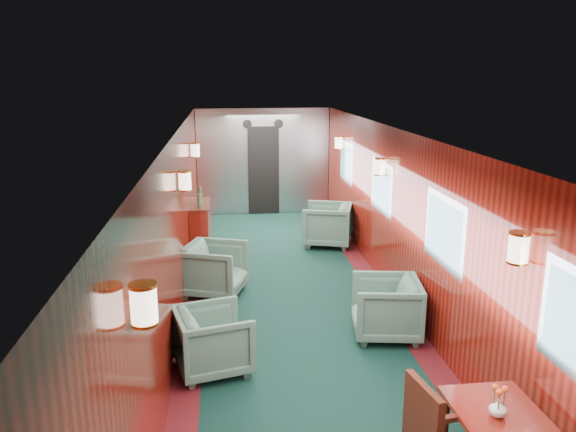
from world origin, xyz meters
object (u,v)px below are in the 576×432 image
object	(u,v)px
armchair_left_near	(213,340)
armchair_left_far	(215,269)
credenza	(200,229)
dining_table	(501,429)
armchair_right_far	(327,225)
armchair_right_near	(386,308)

from	to	relation	value
armchair_left_near	armchair_left_far	world-z (taller)	armchair_left_far
credenza	armchair_left_near	xyz separation A→B (m)	(0.28, -4.02, -0.14)
dining_table	armchair_right_far	bearing A→B (deg)	90.46
armchair_right_far	armchair_left_near	bearing A→B (deg)	-8.79
credenza	armchair_left_far	size ratio (longest dim) A/B	1.47
armchair_right_near	credenza	bearing A→B (deg)	-136.70
armchair_left_near	armchair_right_far	xyz separation A→B (m)	(2.06, 4.38, 0.04)
credenza	armchair_left_far	distance (m)	1.86
armchair_left_near	armchair_left_far	xyz separation A→B (m)	(-0.01, 2.19, 0.03)
dining_table	armchair_left_far	bearing A→B (deg)	116.12
armchair_left_far	armchair_left_near	bearing A→B (deg)	-160.87
dining_table	armchair_left_far	xyz separation A→B (m)	(-2.16, 4.33, -0.20)
dining_table	armchair_right_far	size ratio (longest dim) A/B	1.06
dining_table	armchair_left_far	world-z (taller)	armchair_left_far
armchair_left_near	armchair_right_near	bearing A→B (deg)	-88.35
armchair_left_far	armchair_right_near	bearing A→B (deg)	-108.53
armchair_left_near	armchair_right_near	world-z (taller)	armchair_right_near
armchair_left_near	armchair_left_far	bearing A→B (deg)	-14.01
armchair_left_far	armchair_right_far	size ratio (longest dim) A/B	0.96
dining_table	armchair_left_near	bearing A→B (deg)	134.77
dining_table	credenza	size ratio (longest dim) A/B	0.75
armchair_right_near	armchair_right_far	bearing A→B (deg)	-170.85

